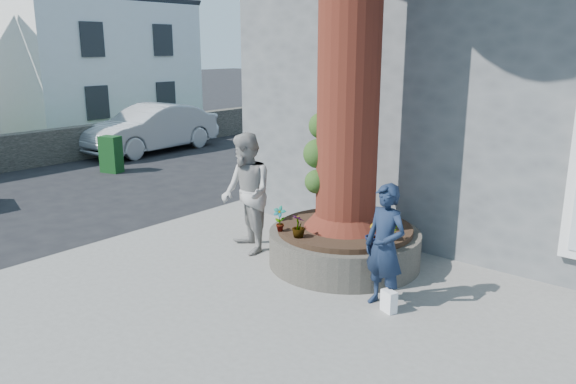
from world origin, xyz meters
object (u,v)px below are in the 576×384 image
Objects in this scene: planter at (344,245)px; car_silver at (152,128)px; man at (385,246)px; a_board_sign at (111,154)px; woman at (246,193)px.

planter is 11.48m from car_silver.
planter is 1.59m from man.
a_board_sign is at bearing 174.78° from man.
woman is 0.42× the size of car_silver.
man is at bearing -36.41° from planter.
planter is at bearing -26.84° from a_board_sign.
planter is 1.76m from woman.
car_silver is at bearing 165.19° from man.
planter is 1.43× the size of man.
woman is at bearing -33.10° from a_board_sign.
man is 10.42m from a_board_sign.
planter is at bearing -26.13° from car_silver.
woman reaches higher than car_silver.
car_silver is at bearing 178.92° from woman.
planter is 9.04m from a_board_sign.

